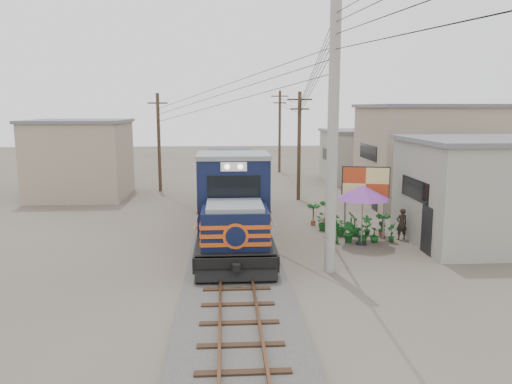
{
  "coord_description": "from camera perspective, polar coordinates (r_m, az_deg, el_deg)",
  "views": [
    {
      "loc": [
        -0.38,
        -18.09,
        6.04
      ],
      "look_at": [
        1.07,
        4.29,
        2.2
      ],
      "focal_mm": 35.0,
      "sensor_mm": 36.0,
      "label": 1
    }
  ],
  "objects": [
    {
      "name": "locomotive",
      "position": [
        24.51,
        -2.77,
        -0.37
      ],
      "size": [
        2.98,
        16.21,
        4.02
      ],
      "color": "black",
      "rests_on": "ground"
    },
    {
      "name": "shophouse_front",
      "position": [
        24.48,
        25.37,
        0.13
      ],
      "size": [
        7.35,
        6.3,
        4.7
      ],
      "color": "gray",
      "rests_on": "ground"
    },
    {
      "name": "power_lines",
      "position": [
        26.63,
        -3.28,
        12.98
      ],
      "size": [
        9.65,
        19.0,
        3.3
      ],
      "color": "black",
      "rests_on": "ground"
    },
    {
      "name": "wooden_pole_mid",
      "position": [
        32.54,
        4.95,
        5.52
      ],
      "size": [
        1.6,
        0.24,
        7.0
      ],
      "color": "#4C3826",
      "rests_on": "ground"
    },
    {
      "name": "wooden_pole_far",
      "position": [
        46.42,
        2.72,
        7.1
      ],
      "size": [
        1.6,
        0.24,
        7.5
      ],
      "color": "#4C3826",
      "rests_on": "ground"
    },
    {
      "name": "utility_pole_main",
      "position": [
        18.04,
        8.76,
        6.3
      ],
      "size": [
        0.4,
        0.4,
        10.0
      ],
      "color": "#9E9B93",
      "rests_on": "ground"
    },
    {
      "name": "ground",
      "position": [
        19.07,
        -2.41,
        -8.75
      ],
      "size": [
        120.0,
        120.0,
        0.0
      ],
      "primitive_type": "plane",
      "color": "#473F35",
      "rests_on": "ground"
    },
    {
      "name": "plant_nursery",
      "position": [
        23.97,
        10.48,
        -3.98
      ],
      "size": [
        3.35,
        3.26,
        0.97
      ],
      "color": "#18541D",
      "rests_on": "ground"
    },
    {
      "name": "vendor",
      "position": [
        23.87,
        16.31,
        -3.53
      ],
      "size": [
        0.58,
        0.42,
        1.46
      ],
      "primitive_type": "imported",
      "rotation": [
        0.0,
        0.0,
        3.29
      ],
      "color": "black",
      "rests_on": "ground"
    },
    {
      "name": "ballast",
      "position": [
        28.71,
        -2.88,
        -2.28
      ],
      "size": [
        3.6,
        70.0,
        0.16
      ],
      "primitive_type": "cube",
      "color": "#595651",
      "rests_on": "ground"
    },
    {
      "name": "market_umbrella",
      "position": [
        22.28,
        12.12,
        -0.08
      ],
      "size": [
        2.42,
        2.42,
        2.65
      ],
      "rotation": [
        0.0,
        0.0,
        -0.01
      ],
      "color": "black",
      "rests_on": "ground"
    },
    {
      "name": "billboard",
      "position": [
        23.46,
        12.4,
        0.74
      ],
      "size": [
        2.13,
        0.66,
        3.35
      ],
      "rotation": [
        0.0,
        0.0,
        -0.25
      ],
      "color": "#99999E",
      "rests_on": "ground"
    },
    {
      "name": "shophouse_left",
      "position": [
        35.59,
        -19.42,
        3.63
      ],
      "size": [
        6.3,
        6.3,
        5.2
      ],
      "color": "gray",
      "rests_on": "ground"
    },
    {
      "name": "wooden_pole_left",
      "position": [
        36.46,
        -11.04,
        5.82
      ],
      "size": [
        1.6,
        0.24,
        7.0
      ],
      "color": "#4C3826",
      "rests_on": "ground"
    },
    {
      "name": "shophouse_back",
      "position": [
        41.85,
        12.11,
        4.11
      ],
      "size": [
        6.3,
        6.3,
        4.2
      ],
      "color": "gray",
      "rests_on": "ground"
    },
    {
      "name": "shophouse_mid",
      "position": [
        32.86,
        19.43,
        4.05
      ],
      "size": [
        8.4,
        7.35,
        6.2
      ],
      "color": "gray",
      "rests_on": "ground"
    },
    {
      "name": "track",
      "position": [
        28.68,
        -2.88,
        -1.92
      ],
      "size": [
        1.15,
        70.0,
        0.12
      ],
      "color": "#51331E",
      "rests_on": "ground"
    }
  ]
}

